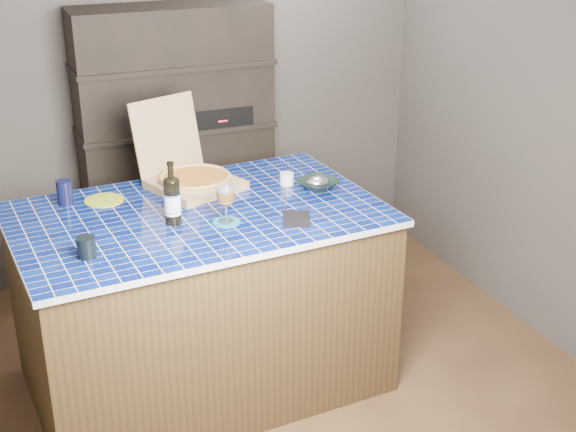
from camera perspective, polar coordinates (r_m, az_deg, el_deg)
name	(u,v)px	position (r m, az deg, el deg)	size (l,w,h in m)	color
room	(260,173)	(3.70, -2.04, 3.09)	(3.50, 3.50, 3.50)	brown
shelving_unit	(177,148)	(5.20, -7.87, 4.83)	(1.20, 0.41, 1.80)	black
kitchen_island	(202,299)	(4.19, -6.17, -5.90)	(1.87, 1.26, 0.98)	#402D19
pizza_box	(192,176)	(4.27, -6.83, 2.82)	(0.55, 0.60, 0.44)	tan
mead_bottle	(172,200)	(3.82, -8.23, 1.16)	(0.08, 0.08, 0.31)	black
teal_trivet	(227,222)	(3.84, -4.40, -0.43)	(0.13, 0.13, 0.01)	#186981
wine_glass	(226,195)	(3.79, -4.46, 1.52)	(0.09, 0.09, 0.20)	white
tumbler	(86,247)	(3.58, -14.15, -2.16)	(0.08, 0.08, 0.09)	black
dvd_case	(296,219)	(3.86, 0.61, -0.19)	(0.13, 0.18, 0.01)	black
bowl	(318,184)	(4.24, 2.12, 2.28)	(0.21, 0.21, 0.05)	black
foil_contents	(318,182)	(4.24, 2.13, 2.46)	(0.13, 0.10, 0.06)	silver
white_jar	(287,179)	(4.30, -0.08, 2.66)	(0.07, 0.07, 0.06)	white
navy_cup	(65,192)	(4.18, -15.60, 1.64)	(0.08, 0.08, 0.12)	black
green_trivet	(104,200)	(4.19, -12.94, 1.10)	(0.20, 0.20, 0.01)	#96A924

